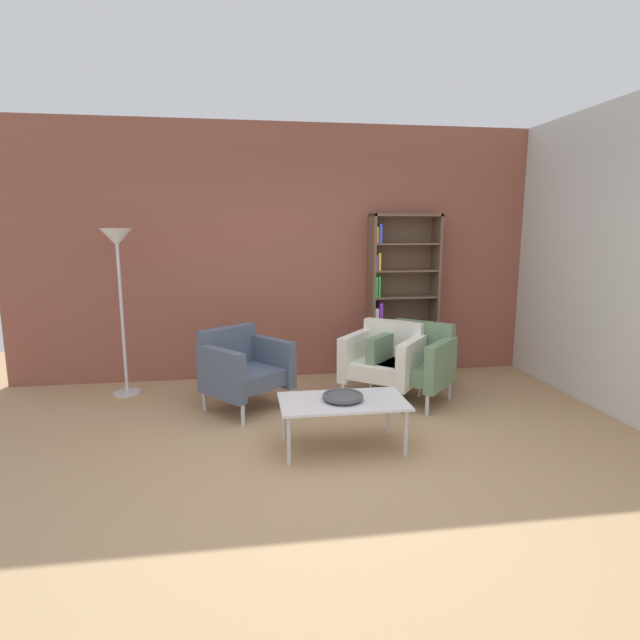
{
  "coord_description": "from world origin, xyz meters",
  "views": [
    {
      "loc": [
        -0.58,
        -3.46,
        1.73
      ],
      "look_at": [
        0.07,
        0.84,
        0.95
      ],
      "focal_mm": 28.47,
      "sensor_mm": 36.0,
      "label": 1
    }
  ],
  "objects_px": {
    "armchair_corner_red": "(414,360)",
    "bookshelf_tall": "(398,299)",
    "floor_lamp_torchiere": "(118,257)",
    "coffee_table_low": "(343,404)",
    "decorative_bowl": "(343,396)",
    "armchair_by_bookshelf": "(243,367)",
    "armchair_spare_guest": "(385,359)"
  },
  "relations": [
    {
      "from": "armchair_spare_guest",
      "to": "floor_lamp_torchiere",
      "type": "relative_size",
      "value": 0.55
    },
    {
      "from": "armchair_by_bookshelf",
      "to": "armchair_corner_red",
      "type": "height_order",
      "value": "same"
    },
    {
      "from": "bookshelf_tall",
      "to": "coffee_table_low",
      "type": "distance_m",
      "value": 2.29
    },
    {
      "from": "decorative_bowl",
      "to": "floor_lamp_torchiere",
      "type": "height_order",
      "value": "floor_lamp_torchiere"
    },
    {
      "from": "armchair_by_bookshelf",
      "to": "armchair_corner_red",
      "type": "xyz_separation_m",
      "value": [
        1.73,
        0.0,
        0.0
      ]
    },
    {
      "from": "armchair_spare_guest",
      "to": "coffee_table_low",
      "type": "bearing_deg",
      "value": -81.69
    },
    {
      "from": "armchair_corner_red",
      "to": "coffee_table_low",
      "type": "bearing_deg",
      "value": -89.31
    },
    {
      "from": "armchair_by_bookshelf",
      "to": "armchair_corner_red",
      "type": "distance_m",
      "value": 1.73
    },
    {
      "from": "decorative_bowl",
      "to": "floor_lamp_torchiere",
      "type": "distance_m",
      "value": 2.8
    },
    {
      "from": "coffee_table_low",
      "to": "armchair_corner_red",
      "type": "bearing_deg",
      "value": 47.98
    },
    {
      "from": "decorative_bowl",
      "to": "armchair_by_bookshelf",
      "type": "xyz_separation_m",
      "value": [
        -0.78,
        1.05,
        -0.02
      ]
    },
    {
      "from": "bookshelf_tall",
      "to": "decorative_bowl",
      "type": "bearing_deg",
      "value": -118.05
    },
    {
      "from": "coffee_table_low",
      "to": "armchair_spare_guest",
      "type": "bearing_deg",
      "value": 59.93
    },
    {
      "from": "decorative_bowl",
      "to": "bookshelf_tall",
      "type": "bearing_deg",
      "value": 61.95
    },
    {
      "from": "decorative_bowl",
      "to": "armchair_by_bookshelf",
      "type": "relative_size",
      "value": 0.34
    },
    {
      "from": "floor_lamp_torchiere",
      "to": "bookshelf_tall",
      "type": "bearing_deg",
      "value": 5.42
    },
    {
      "from": "armchair_by_bookshelf",
      "to": "armchair_spare_guest",
      "type": "bearing_deg",
      "value": -35.24
    },
    {
      "from": "floor_lamp_torchiere",
      "to": "coffee_table_low",
      "type": "bearing_deg",
      "value": -39.71
    },
    {
      "from": "armchair_corner_red",
      "to": "floor_lamp_torchiere",
      "type": "bearing_deg",
      "value": -149.15
    },
    {
      "from": "armchair_corner_red",
      "to": "bookshelf_tall",
      "type": "bearing_deg",
      "value": 126.48
    },
    {
      "from": "coffee_table_low",
      "to": "armchair_corner_red",
      "type": "distance_m",
      "value": 1.41
    },
    {
      "from": "bookshelf_tall",
      "to": "armchair_corner_red",
      "type": "height_order",
      "value": "bookshelf_tall"
    },
    {
      "from": "coffee_table_low",
      "to": "armchair_corner_red",
      "type": "xyz_separation_m",
      "value": [
        0.94,
        1.05,
        0.05
      ]
    },
    {
      "from": "bookshelf_tall",
      "to": "armchair_corner_red",
      "type": "distance_m",
      "value": 1.05
    },
    {
      "from": "armchair_by_bookshelf",
      "to": "floor_lamp_torchiere",
      "type": "relative_size",
      "value": 0.55
    },
    {
      "from": "decorative_bowl",
      "to": "armchair_spare_guest",
      "type": "distance_m",
      "value": 1.33
    },
    {
      "from": "coffee_table_low",
      "to": "decorative_bowl",
      "type": "height_order",
      "value": "decorative_bowl"
    },
    {
      "from": "bookshelf_tall",
      "to": "decorative_bowl",
      "type": "distance_m",
      "value": 2.27
    },
    {
      "from": "bookshelf_tall",
      "to": "armchair_corner_red",
      "type": "relative_size",
      "value": 2.0
    },
    {
      "from": "coffee_table_low",
      "to": "decorative_bowl",
      "type": "bearing_deg",
      "value": 0.0
    },
    {
      "from": "armchair_spare_guest",
      "to": "armchair_by_bookshelf",
      "type": "xyz_separation_m",
      "value": [
        -1.45,
        -0.1,
        0.0
      ]
    },
    {
      "from": "coffee_table_low",
      "to": "floor_lamp_torchiere",
      "type": "bearing_deg",
      "value": 140.29
    }
  ]
}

